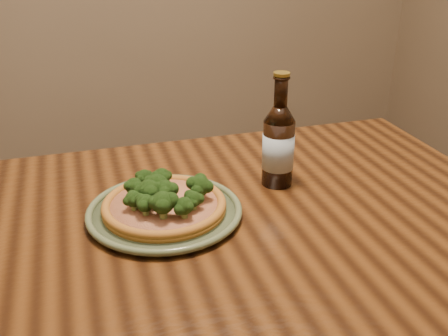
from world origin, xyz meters
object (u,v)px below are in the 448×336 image
object	(u,v)px
table	(129,287)
pizza	(164,202)
plate	(165,211)
beer_bottle	(278,145)

from	to	relation	value
table	pizza	xyz separation A→B (m)	(0.09, 0.08, 0.12)
table	plate	distance (m)	0.15
plate	beer_bottle	world-z (taller)	beer_bottle
table	plate	world-z (taller)	plate
table	pizza	size ratio (longest dim) A/B	6.68
pizza	beer_bottle	xyz separation A→B (m)	(0.26, 0.07, 0.06)
plate	table	bearing A→B (deg)	-138.65
table	beer_bottle	xyz separation A→B (m)	(0.35, 0.15, 0.18)
pizza	beer_bottle	bearing A→B (deg)	15.00
plate	pizza	xyz separation A→B (m)	(-0.00, -0.00, 0.02)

